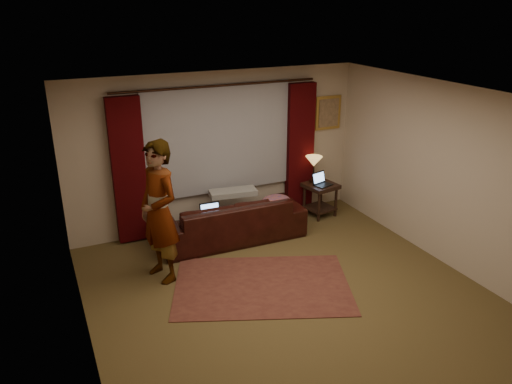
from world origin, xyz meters
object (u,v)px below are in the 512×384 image
sofa (230,212)px  tiffany_lamp (314,169)px  laptop_sofa (212,213)px  laptop_table (323,179)px  person (159,212)px  end_table (320,200)px

sofa → tiffany_lamp: tiffany_lamp is taller
tiffany_lamp → laptop_sofa: bearing=-165.8°
tiffany_lamp → laptop_table: bearing=-72.3°
person → sofa: bearing=100.9°
laptop_sofa → tiffany_lamp: bearing=16.7°
laptop_table → person: bearing=178.4°
tiffany_lamp → end_table: bearing=-63.8°
end_table → person: bearing=-163.3°
sofa → laptop_table: 1.83m
end_table → person: 3.32m
sofa → end_table: sofa is taller
sofa → laptop_sofa: size_ratio=6.70×
sofa → end_table: (1.81, 0.21, -0.17)m
sofa → end_table: bearing=-172.4°
person → end_table: bearing=88.6°
laptop_table → person: person is taller
laptop_table → laptop_sofa: bearing=171.1°
end_table → tiffany_lamp: tiffany_lamp is taller
sofa → tiffany_lamp: bearing=-167.4°
laptop_sofa → end_table: (2.18, 0.38, -0.29)m
laptop_sofa → laptop_table: 2.20m
laptop_sofa → laptop_table: bearing=10.6°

